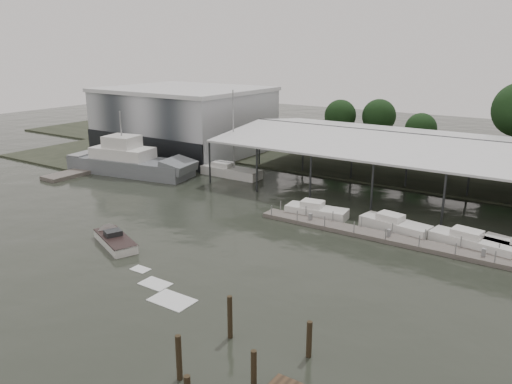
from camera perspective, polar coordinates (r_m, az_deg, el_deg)
The scene contains 14 objects.
ground at distance 45.39m, azimuth -6.54°, elevation -5.73°, with size 200.00×200.00×0.00m, color #252A22.
land_strip_far at distance 80.60m, azimuth 13.11°, elevation 3.84°, with size 140.00×30.00×0.30m.
land_strip_west at distance 93.11m, azimuth -13.52°, elevation 5.47°, with size 20.00×40.00×0.30m.
storage_warehouse at distance 83.89m, azimuth -8.12°, elevation 8.19°, with size 24.50×20.50×10.50m.
covered_boat_shed at distance 61.72m, azimuth 23.54°, elevation 4.87°, with size 58.24×24.00×6.96m.
trawler_dock at distance 75.44m, azimuth -17.19°, elevation 2.81°, with size 3.00×18.00×0.50m.
floating_dock at distance 46.79m, azimuth 16.05°, elevation -5.34°, with size 28.00×2.00×1.40m.
grey_trawler at distance 70.83m, azimuth -14.15°, elevation 3.30°, with size 19.15×8.03×8.84m.
white_sailboat at distance 67.59m, azimuth -2.94°, elevation 2.35°, with size 8.67×2.74×11.77m.
speedboat_underway at distance 46.54m, azimuth -16.00°, elevation -5.20°, with size 16.85×8.21×2.00m.
moored_cruiser_0 at distance 51.82m, azimuth 6.87°, elevation -2.18°, with size 6.53×2.87×1.70m.
moored_cruiser_1 at distance 49.35m, azimuth 15.53°, elevation -3.65°, with size 6.94×3.31×1.70m.
moored_cruiser_2 at distance 47.43m, azimuth 23.39°, elevation -5.26°, with size 7.30×3.27×1.70m.
mooring_pilings at distance 27.26m, azimuth -4.00°, elevation -19.58°, with size 5.19×9.68×3.76m.
Camera 1 is at (27.53, -31.84, 17.01)m, focal length 35.00 mm.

